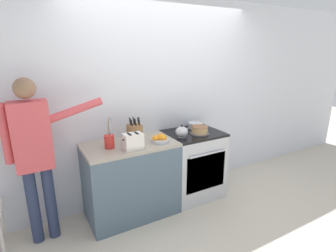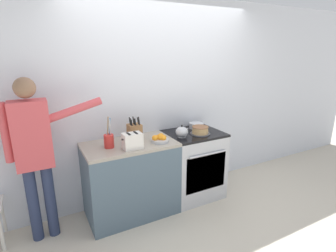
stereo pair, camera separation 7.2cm
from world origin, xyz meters
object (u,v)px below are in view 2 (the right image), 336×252
at_px(fruit_bowl, 160,139).
at_px(toaster, 132,141).
at_px(knife_block, 135,132).
at_px(layer_cake, 200,130).
at_px(stove_range, 193,164).
at_px(mixing_bowl, 196,125).
at_px(person_baker, 35,147).
at_px(utensil_crock, 109,140).
at_px(tea_kettle, 182,132).

distance_m(fruit_bowl, toaster, 0.36).
relative_size(knife_block, fruit_bowl, 1.42).
bearing_deg(layer_cake, stove_range, 111.22).
distance_m(mixing_bowl, person_baker, 2.00).
bearing_deg(toaster, knife_block, 63.38).
distance_m(layer_cake, toaster, 0.95).
distance_m(stove_range, utensil_crock, 1.25).
height_order(layer_cake, fruit_bowl, fruit_bowl).
xyz_separation_m(utensil_crock, person_baker, (-0.73, 0.04, 0.03)).
distance_m(stove_range, tea_kettle, 0.57).
bearing_deg(utensil_crock, fruit_bowl, -10.53).
distance_m(toaster, person_baker, 0.96).
relative_size(tea_kettle, fruit_bowl, 0.90).
bearing_deg(mixing_bowl, fruit_bowl, -158.46).
bearing_deg(stove_range, toaster, -169.49).
bearing_deg(toaster, mixing_bowl, 17.05).
relative_size(tea_kettle, knife_block, 0.64).
distance_m(tea_kettle, fruit_bowl, 0.33).
bearing_deg(stove_range, knife_block, 175.82).
bearing_deg(stove_range, mixing_bowl, 47.92).
height_order(layer_cake, toaster, toaster).
distance_m(utensil_crock, person_baker, 0.73).
height_order(layer_cake, utensil_crock, utensil_crock).
bearing_deg(knife_block, utensil_crock, -167.36).
bearing_deg(person_baker, stove_range, 6.60).
height_order(stove_range, layer_cake, layer_cake).
relative_size(stove_range, knife_block, 3.07).
relative_size(stove_range, fruit_bowl, 4.35).
relative_size(utensil_crock, toaster, 1.56).
distance_m(fruit_bowl, person_baker, 1.31).
relative_size(stove_range, layer_cake, 3.53).
distance_m(stove_range, mixing_bowl, 0.54).
relative_size(layer_cake, knife_block, 0.87).
xyz_separation_m(mixing_bowl, knife_block, (-0.94, -0.09, 0.06)).
relative_size(utensil_crock, fruit_bowl, 1.65).
distance_m(knife_block, fruit_bowl, 0.31).
distance_m(stove_range, toaster, 1.08).
relative_size(knife_block, toaster, 1.34).
xyz_separation_m(fruit_bowl, person_baker, (-1.30, 0.15, 0.08)).
bearing_deg(person_baker, toaster, -4.27).
xyz_separation_m(stove_range, layer_cake, (0.03, -0.09, 0.50)).
distance_m(tea_kettle, utensil_crock, 0.90).
bearing_deg(mixing_bowl, toaster, -162.95).
bearing_deg(knife_block, layer_cake, -10.02).
bearing_deg(knife_block, toaster, -116.62).
bearing_deg(stove_range, utensil_crock, -179.21).
distance_m(stove_range, fruit_bowl, 0.76).
bearing_deg(layer_cake, fruit_bowl, -176.84).
xyz_separation_m(tea_kettle, mixing_bowl, (0.37, 0.23, -0.02)).
height_order(layer_cake, tea_kettle, tea_kettle).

